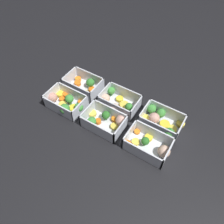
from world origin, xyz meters
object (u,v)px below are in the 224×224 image
at_px(container_near_center, 106,121).
at_px(container_far_center, 117,103).
at_px(container_far_right, 161,121).
at_px(container_near_left, 66,103).
at_px(container_near_right, 150,145).
at_px(container_far_left, 85,86).

xyz_separation_m(container_near_center, container_far_center, (-0.01, 0.10, -0.00)).
bearing_deg(container_far_right, container_near_center, -148.10).
bearing_deg(container_near_left, container_far_center, 32.38).
xyz_separation_m(container_near_right, container_far_left, (-0.36, 0.12, -0.00)).
relative_size(container_near_left, container_near_center, 1.06).
relative_size(container_far_left, container_far_right, 0.95).
bearing_deg(container_far_right, container_near_left, -161.69).
distance_m(container_near_left, container_near_center, 0.18).
bearing_deg(container_far_left, container_near_center, -31.18).
bearing_deg(container_near_left, container_far_right, 18.31).
relative_size(container_far_center, container_far_right, 0.99).
xyz_separation_m(container_near_left, container_near_center, (0.18, 0.01, -0.00)).
xyz_separation_m(container_near_left, container_far_center, (0.17, 0.11, -0.00)).
height_order(container_near_right, container_far_left, same).
height_order(container_near_center, container_far_center, same).
bearing_deg(container_far_right, container_far_left, 179.84).
distance_m(container_near_right, container_far_left, 0.38).
bearing_deg(container_far_left, container_near_left, -91.99).
height_order(container_near_left, container_near_right, same).
height_order(container_near_right, container_far_right, same).
bearing_deg(container_near_center, container_near_left, -176.77).
bearing_deg(container_far_right, container_far_center, -177.30).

